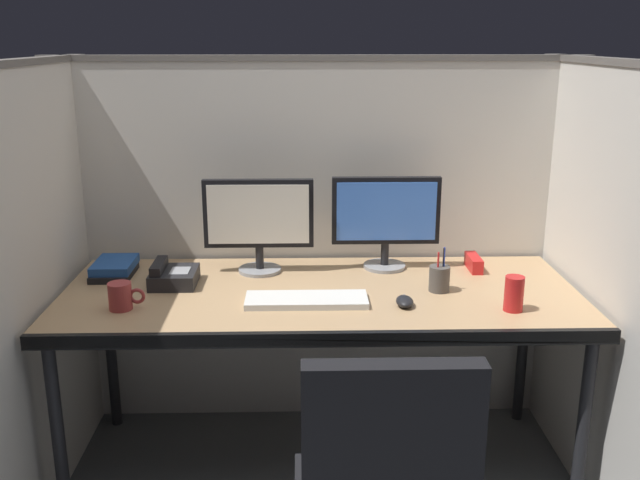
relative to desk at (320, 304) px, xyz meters
name	(u,v)px	position (x,y,z in m)	size (l,w,h in m)	color
cubicle_partition_rear	(318,244)	(0.00, 0.46, 0.10)	(2.21, 0.06, 1.57)	beige
cubicle_partition_left	(38,290)	(-0.99, -0.09, 0.10)	(0.06, 1.41, 1.57)	beige
cubicle_partition_right	(599,285)	(0.99, -0.09, 0.10)	(0.06, 1.41, 1.57)	beige
desk	(320,304)	(0.00, 0.00, 0.00)	(1.90, 0.80, 0.74)	tan
monitor_left	(259,219)	(-0.24, 0.24, 0.27)	(0.43, 0.17, 0.37)	gray
monitor_right	(386,216)	(0.27, 0.27, 0.27)	(0.43, 0.17, 0.37)	gray
keyboard_main	(306,300)	(-0.05, -0.11, 0.06)	(0.43, 0.15, 0.02)	silver
computer_mouse	(405,301)	(0.29, -0.15, 0.07)	(0.06, 0.10, 0.04)	black
coffee_mug	(121,296)	(-0.69, -0.16, 0.10)	(0.13, 0.08, 0.09)	#993333
soda_can	(514,294)	(0.65, -0.20, 0.11)	(0.07, 0.07, 0.12)	red
red_stapler	(474,263)	(0.62, 0.24, 0.08)	(0.04, 0.15, 0.06)	red
desk_phone	(173,276)	(-0.56, 0.09, 0.08)	(0.17, 0.19, 0.09)	black
pen_cup	(439,278)	(0.44, 0.00, 0.10)	(0.08, 0.08, 0.17)	#4C4742
book_stack	(114,268)	(-0.80, 0.21, 0.08)	(0.15, 0.22, 0.06)	black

